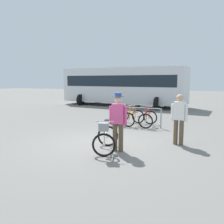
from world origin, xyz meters
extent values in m
plane|color=slate|center=(0.00, 0.00, 0.00)|extent=(80.00, 80.00, 0.00)
cylinder|color=#99999E|center=(-0.88, 3.34, 0.42)|extent=(0.06, 0.06, 0.85)
cylinder|color=#99999E|center=(1.56, 3.12, 0.42)|extent=(0.06, 0.06, 0.85)
cylinder|color=#99999E|center=(0.34, 3.23, 0.85)|extent=(2.44, 0.27, 0.05)
torus|color=black|center=(-0.46, 3.99, 0.33)|extent=(0.66, 0.08, 0.66)
cylinder|color=#B7B7BC|center=(-0.46, 3.99, 0.33)|extent=(0.08, 0.06, 0.08)
torus|color=black|center=(-0.44, 2.97, 0.33)|extent=(0.66, 0.08, 0.66)
cylinder|color=#B7B7BC|center=(-0.44, 2.97, 0.33)|extent=(0.08, 0.06, 0.08)
cube|color=#9ED14C|center=(-0.45, 3.48, 0.56)|extent=(0.05, 0.92, 0.04)
cube|color=#9ED14C|center=(-0.45, 3.43, 0.78)|extent=(0.05, 0.61, 0.04)
cylinder|color=#9ED14C|center=(-0.45, 3.66, 0.60)|extent=(0.03, 0.03, 0.55)
cube|color=black|center=(-0.45, 3.66, 0.88)|extent=(0.12, 0.24, 0.06)
cylinder|color=#9ED14C|center=(-0.44, 3.09, 0.65)|extent=(0.03, 0.03, 0.63)
cylinder|color=#B7B7BC|center=(-0.44, 3.09, 0.96)|extent=(0.52, 0.04, 0.03)
torus|color=black|center=(0.36, 3.92, 0.33)|extent=(0.66, 0.21, 0.66)
cylinder|color=#B7B7BC|center=(0.36, 3.92, 0.33)|extent=(0.09, 0.08, 0.08)
torus|color=black|center=(0.14, 2.92, 0.33)|extent=(0.66, 0.21, 0.66)
cylinder|color=#B7B7BC|center=(0.14, 2.92, 0.33)|extent=(0.09, 0.08, 0.08)
cube|color=orange|center=(0.25, 3.42, 0.56)|extent=(0.23, 0.90, 0.04)
cube|color=orange|center=(0.24, 3.37, 0.78)|extent=(0.17, 0.61, 0.04)
cylinder|color=orange|center=(0.29, 3.60, 0.60)|extent=(0.03, 0.03, 0.55)
cube|color=black|center=(0.29, 3.60, 0.88)|extent=(0.17, 0.26, 0.06)
cylinder|color=orange|center=(0.17, 3.04, 0.65)|extent=(0.03, 0.03, 0.63)
cylinder|color=#B7B7BC|center=(0.17, 3.04, 0.96)|extent=(0.51, 0.14, 0.03)
torus|color=black|center=(0.96, 3.87, 0.33)|extent=(0.66, 0.10, 0.66)
cylinder|color=#B7B7BC|center=(0.96, 3.87, 0.33)|extent=(0.08, 0.07, 0.08)
torus|color=black|center=(0.94, 2.85, 0.33)|extent=(0.66, 0.10, 0.66)
cylinder|color=#B7B7BC|center=(0.94, 2.85, 0.33)|extent=(0.08, 0.07, 0.08)
cube|color=red|center=(0.95, 3.36, 0.56)|extent=(0.06, 0.92, 0.04)
cube|color=red|center=(0.94, 3.31, 0.78)|extent=(0.05, 0.61, 0.04)
cylinder|color=red|center=(0.95, 3.54, 0.60)|extent=(0.03, 0.03, 0.55)
cube|color=black|center=(0.95, 3.54, 0.88)|extent=(0.13, 0.24, 0.06)
cylinder|color=red|center=(0.94, 2.97, 0.65)|extent=(0.03, 0.03, 0.63)
cylinder|color=#B7B7BC|center=(0.94, 2.97, 0.96)|extent=(0.52, 0.04, 0.03)
torus|color=black|center=(0.35, -0.21, 0.33)|extent=(0.65, 0.22, 0.66)
cylinder|color=#B7B7BC|center=(0.35, -0.21, 0.33)|extent=(0.09, 0.08, 0.08)
torus|color=black|center=(0.61, -1.19, 0.33)|extent=(0.65, 0.22, 0.66)
cylinder|color=#B7B7BC|center=(0.61, -1.19, 0.33)|extent=(0.09, 0.08, 0.08)
cube|color=silver|center=(0.48, -0.70, 0.56)|extent=(0.27, 0.90, 0.04)
cube|color=silver|center=(0.49, -0.75, 0.78)|extent=(0.19, 0.60, 0.04)
cylinder|color=silver|center=(0.43, -0.52, 0.60)|extent=(0.03, 0.03, 0.55)
cube|color=black|center=(0.43, -0.52, 0.88)|extent=(0.18, 0.26, 0.06)
cylinder|color=silver|center=(0.58, -1.08, 0.65)|extent=(0.03, 0.03, 0.63)
cylinder|color=#B7B7BC|center=(0.58, -1.08, 0.96)|extent=(0.51, 0.16, 0.03)
cube|color=gray|center=(0.61, -1.21, 0.84)|extent=(0.30, 0.26, 0.22)
cylinder|color=brown|center=(0.72, -0.57, 0.41)|extent=(0.14, 0.14, 0.82)
cylinder|color=brown|center=(0.90, -0.56, 0.41)|extent=(0.14, 0.14, 0.82)
cube|color=#E54C8C|center=(0.81, -0.56, 1.11)|extent=(0.35, 0.21, 0.58)
cylinder|color=#E54C8C|center=(0.59, -0.55, 1.06)|extent=(0.09, 0.09, 0.55)
cylinder|color=#E54C8C|center=(1.03, -0.54, 1.06)|extent=(0.09, 0.09, 0.55)
sphere|color=beige|center=(0.81, -0.56, 1.53)|extent=(0.22, 0.22, 0.22)
cylinder|color=#334C8C|center=(0.81, -0.56, 1.63)|extent=(0.32, 0.32, 0.02)
cylinder|color=#334C8C|center=(0.81, -0.56, 1.68)|extent=(0.20, 0.20, 0.09)
cylinder|color=brown|center=(2.53, 0.73, 0.41)|extent=(0.14, 0.14, 0.82)
cylinder|color=brown|center=(2.36, 0.75, 0.41)|extent=(0.14, 0.14, 0.82)
cube|color=white|center=(2.45, 0.74, 1.11)|extent=(0.36, 0.24, 0.58)
cylinder|color=white|center=(2.66, 0.69, 1.06)|extent=(0.09, 0.09, 0.55)
cylinder|color=white|center=(2.22, 0.75, 1.06)|extent=(0.09, 0.09, 0.55)
sphere|color=tan|center=(2.45, 0.74, 1.53)|extent=(0.22, 0.22, 0.22)
cube|color=#3366B2|center=(2.47, 0.90, 1.13)|extent=(0.28, 0.17, 0.40)
cube|color=silver|center=(-2.61, 11.01, 1.65)|extent=(10.26, 3.95, 2.70)
cube|color=#19232D|center=(-2.61, 11.01, 2.00)|extent=(9.47, 3.85, 0.84)
cube|color=silver|center=(-2.61, 11.01, 3.04)|extent=(9.23, 3.55, 0.08)
cylinder|color=black|center=(-6.01, 10.25, 0.45)|extent=(0.38, 0.93, 0.90)
cylinder|color=black|center=(-5.64, 12.73, 0.45)|extent=(0.38, 0.93, 0.90)
cylinder|color=black|center=(0.42, 9.29, 0.45)|extent=(0.38, 0.93, 0.90)
cylinder|color=black|center=(0.79, 11.77, 0.45)|extent=(0.38, 0.93, 0.90)
camera|label=1|loc=(2.88, -6.88, 2.10)|focal=37.05mm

